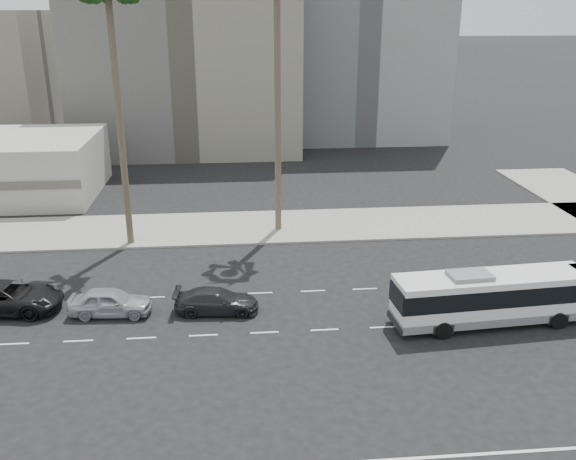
{
  "coord_description": "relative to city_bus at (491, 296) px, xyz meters",
  "views": [
    {
      "loc": [
        -7.27,
        -26.73,
        15.07
      ],
      "look_at": [
        -4.46,
        4.0,
        3.92
      ],
      "focal_mm": 38.18,
      "sensor_mm": 36.0,
      "label": 1
    }
  ],
  "objects": [
    {
      "name": "ground",
      "position": [
        -5.43,
        0.03,
        -1.51
      ],
      "size": [
        700.0,
        700.0,
        0.0
      ],
      "primitive_type": "plane",
      "color": "black",
      "rests_on": "ground"
    },
    {
      "name": "car_a",
      "position": [
        -13.82,
        2.51,
        -0.87
      ],
      "size": [
        2.13,
        4.54,
        1.28
      ],
      "primitive_type": "imported",
      "rotation": [
        0.0,
        0.0,
        1.49
      ],
      "color": "#232327",
      "rests_on": "ground"
    },
    {
      "name": "car_c",
      "position": [
        -24.82,
        3.61,
        -0.71
      ],
      "size": [
        3.15,
        5.93,
        1.59
      ],
      "primitive_type": "imported",
      "rotation": [
        0.0,
        0.0,
        1.48
      ],
      "color": "black",
      "rests_on": "ground"
    },
    {
      "name": "city_bus",
      "position": [
        0.0,
        0.0,
        0.0
      ],
      "size": [
        10.13,
        2.98,
        2.87
      ],
      "rotation": [
        0.0,
        0.0,
        0.07
      ],
      "color": "silver",
      "rests_on": "ground"
    },
    {
      "name": "midrise_gray_center",
      "position": [
        2.57,
        52.03,
        11.49
      ],
      "size": [
        20.0,
        20.0,
        26.0
      ],
      "primitive_type": "cube",
      "color": "slate",
      "rests_on": "ground"
    },
    {
      "name": "sidewalk_north",
      "position": [
        -5.43,
        15.53,
        -1.43
      ],
      "size": [
        120.0,
        7.0,
        0.15
      ],
      "primitive_type": "cube",
      "color": "gray",
      "rests_on": "ground"
    },
    {
      "name": "midrise_beige_west",
      "position": [
        -17.43,
        45.03,
        7.49
      ],
      "size": [
        24.0,
        18.0,
        18.0
      ],
      "primitive_type": "cube",
      "color": "#67645E",
      "rests_on": "ground"
    },
    {
      "name": "car_b",
      "position": [
        -19.32,
        2.71,
        -0.78
      ],
      "size": [
        2.0,
        4.36,
        1.45
      ],
      "primitive_type": "imported",
      "rotation": [
        0.0,
        0.0,
        1.5
      ],
      "color": "#9D9DA7",
      "rests_on": "ground"
    }
  ]
}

